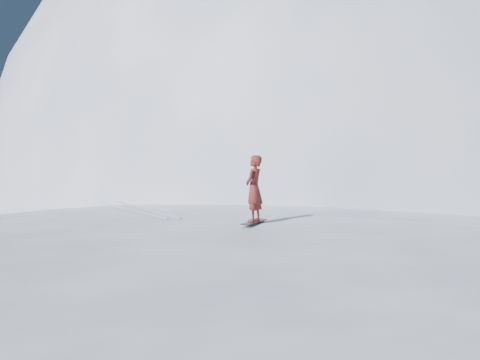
{
  "coord_description": "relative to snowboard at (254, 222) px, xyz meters",
  "views": [
    {
      "loc": [
        -5.09,
        -13.04,
        4.3
      ],
      "look_at": [
        0.75,
        1.16,
        3.5
      ],
      "focal_mm": 40.0,
      "sensor_mm": 36.0,
      "label": 1
    }
  ],
  "objects": [
    {
      "name": "snowboarder",
      "position": [
        0.0,
        0.0,
        0.91
      ],
      "size": [
        0.77,
        0.76,
        1.8
      ],
      "primitive_type": "imported",
      "rotation": [
        0.0,
        0.0,
        3.89
      ],
      "color": "maroon",
      "rests_on": "snowboard"
    },
    {
      "name": "board_tracks",
      "position": [
        -2.3,
        4.49,
        0.01
      ],
      "size": [
        1.51,
        5.95,
        0.04
      ],
      "color": "silver",
      "rests_on": "ground"
    },
    {
      "name": "wind_bumps",
      "position": [
        -1.3,
        1.96,
        -2.41
      ],
      "size": [
        16.0,
        14.4,
        1.0
      ],
      "color": "white",
      "rests_on": "ground"
    },
    {
      "name": "summit_peak",
      "position": [
        21.25,
        25.84,
        -2.41
      ],
      "size": [
        60.0,
        56.0,
        56.0
      ],
      "primitive_type": "ellipsoid",
      "color": "white",
      "rests_on": "ground"
    },
    {
      "name": "snowboard",
      "position": [
        0.0,
        0.0,
        0.0
      ],
      "size": [
        1.11,
        1.05,
        0.02
      ],
      "primitive_type": "cube",
      "rotation": [
        0.0,
        0.0,
        0.75
      ],
      "color": "black",
      "rests_on": "near_ridge"
    },
    {
      "name": "ground",
      "position": [
        -0.75,
        -0.16,
        -2.41
      ],
      "size": [
        400.0,
        400.0,
        0.0
      ],
      "primitive_type": "plane",
      "color": "white",
      "rests_on": "ground"
    },
    {
      "name": "peak_shoulder",
      "position": [
        9.25,
        19.84,
        -2.41
      ],
      "size": [
        28.0,
        24.0,
        18.0
      ],
      "primitive_type": "ellipsoid",
      "color": "white",
      "rests_on": "ground"
    },
    {
      "name": "near_ridge",
      "position": [
        0.25,
        2.84,
        -2.41
      ],
      "size": [
        36.0,
        28.0,
        4.8
      ],
      "primitive_type": "ellipsoid",
      "color": "white",
      "rests_on": "ground"
    }
  ]
}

